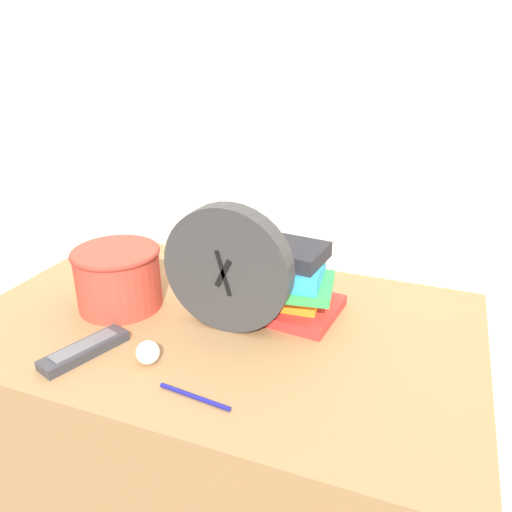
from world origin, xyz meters
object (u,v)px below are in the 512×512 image
(desk_clock, at_px, (228,269))
(book_stack, at_px, (282,282))
(tv_remote, at_px, (84,350))
(basket, at_px, (118,276))
(crumpled_paper_ball, at_px, (148,352))
(pen, at_px, (195,397))

(desk_clock, bearing_deg, book_stack, 52.30)
(book_stack, bearing_deg, tv_remote, -135.21)
(book_stack, relative_size, basket, 1.26)
(book_stack, distance_m, crumpled_paper_ball, 0.33)
(tv_remote, relative_size, pen, 1.30)
(book_stack, distance_m, pen, 0.35)
(pen, bearing_deg, crumpled_paper_ball, 154.69)
(tv_remote, bearing_deg, crumpled_paper_ball, 9.59)
(basket, relative_size, tv_remote, 1.07)
(desk_clock, xyz_separation_m, tv_remote, (-0.22, -0.20, -0.13))
(desk_clock, relative_size, tv_remote, 1.49)
(crumpled_paper_ball, bearing_deg, desk_clock, 62.32)
(tv_remote, xyz_separation_m, crumpled_paper_ball, (0.13, 0.02, 0.01))
(basket, xyz_separation_m, pen, (0.31, -0.23, -0.07))
(tv_remote, relative_size, crumpled_paper_ball, 4.01)
(book_stack, distance_m, tv_remote, 0.44)
(basket, height_order, pen, basket)
(basket, distance_m, pen, 0.40)
(tv_remote, bearing_deg, desk_clock, 41.33)
(desk_clock, bearing_deg, pen, -80.42)
(basket, bearing_deg, tv_remote, -75.45)
(desk_clock, distance_m, pen, 0.27)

